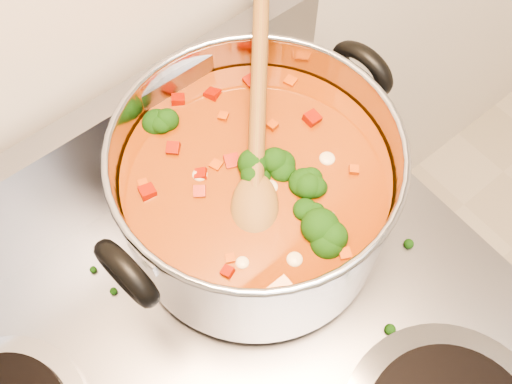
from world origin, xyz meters
The scene contains 3 objects.
stockpot centered at (0.12, 1.32, 1.01)m, with size 0.35×0.29×0.18m.
wooden_spoon centered at (0.14, 1.34, 1.07)m, with size 0.23×0.26×0.10m.
cooktop_crumbs centered at (0.01, 1.22, 0.92)m, with size 0.36×0.11×0.01m.
Camera 1 is at (-0.07, 1.09, 1.55)m, focal length 40.00 mm.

